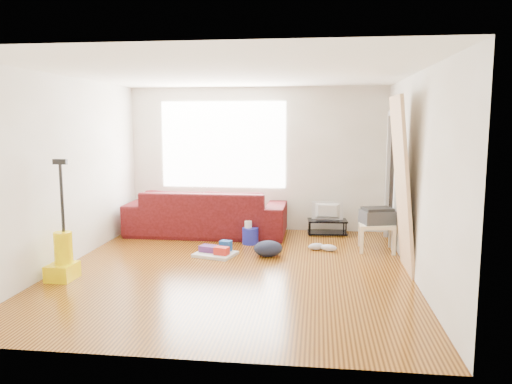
# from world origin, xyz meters

# --- Properties ---
(room) EXTENTS (4.51, 5.01, 2.51)m
(room) POSITION_xyz_m (0.07, 0.15, 1.25)
(room) COLOR #442109
(room) RESTS_ON ground
(sofa) EXTENTS (2.66, 1.04, 0.78)m
(sofa) POSITION_xyz_m (-0.79, 1.95, 0.00)
(sofa) COLOR #360808
(sofa) RESTS_ON ground
(tv_stand) EXTENTS (0.68, 0.42, 0.25)m
(tv_stand) POSITION_xyz_m (1.24, 2.22, 0.13)
(tv_stand) COLOR black
(tv_stand) RESTS_ON ground
(tv) EXTENTS (0.53, 0.07, 0.31)m
(tv) POSITION_xyz_m (1.24, 2.22, 0.40)
(tv) COLOR black
(tv) RESTS_ON tv_stand
(side_table) EXTENTS (0.51, 0.51, 0.41)m
(side_table) POSITION_xyz_m (1.95, 1.21, 0.34)
(side_table) COLOR beige
(side_table) RESTS_ON ground
(printer) EXTENTS (0.53, 0.46, 0.24)m
(printer) POSITION_xyz_m (1.95, 1.21, 0.53)
(printer) COLOR #2F2F32
(printer) RESTS_ON side_table
(bucket) EXTENTS (0.27, 0.27, 0.26)m
(bucket) POSITION_xyz_m (0.03, 1.38, 0.00)
(bucket) COLOR #1D23AB
(bucket) RESTS_ON ground
(toilet_paper) EXTENTS (0.12, 0.12, 0.11)m
(toilet_paper) POSITION_xyz_m (-0.00, 1.38, 0.18)
(toilet_paper) COLOR silver
(toilet_paper) RESTS_ON bucket
(cleaning_tray) EXTENTS (0.65, 0.57, 0.20)m
(cleaning_tray) POSITION_xyz_m (-0.36, 0.64, 0.06)
(cleaning_tray) COLOR silver
(cleaning_tray) RESTS_ON ground
(backpack) EXTENTS (0.47, 0.40, 0.23)m
(backpack) POSITION_xyz_m (0.38, 0.68, 0.00)
(backpack) COLOR black
(backpack) RESTS_ON ground
(sneakers) EXTENTS (0.46, 0.23, 0.10)m
(sneakers) POSITION_xyz_m (1.16, 1.10, 0.05)
(sneakers) COLOR #B7B6C6
(sneakers) RESTS_ON ground
(vacuum) EXTENTS (0.32, 0.36, 1.46)m
(vacuum) POSITION_xyz_m (-2.00, -0.65, 0.27)
(vacuum) COLOR #FFDF00
(vacuum) RESTS_ON ground
(door_panel) EXTENTS (0.28, 0.90, 2.23)m
(door_panel) POSITION_xyz_m (2.13, 0.26, 0.00)
(door_panel) COLOR tan
(door_panel) RESTS_ON ground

